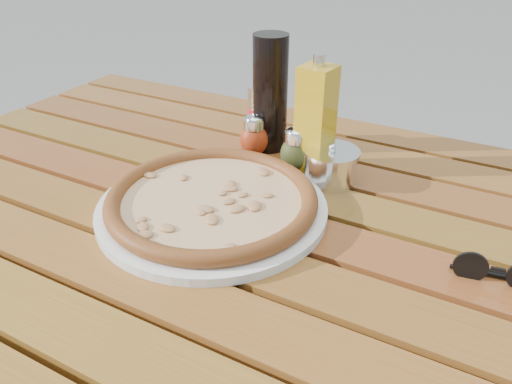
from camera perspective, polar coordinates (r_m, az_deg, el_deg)
The scene contains 10 objects.
table at distance 0.82m, azimuth -0.67°, elevation -6.99°, with size 1.40×0.90×0.75m.
plate at distance 0.79m, azimuth -5.01°, elevation -1.80°, with size 0.36×0.36×0.01m, color silver.
pizza at distance 0.78m, azimuth -5.06°, elevation -0.81°, with size 0.44×0.44×0.03m.
pepper_shaker at distance 0.95m, azimuth -0.23°, elevation 6.47°, with size 0.07×0.07×0.08m.
oregano_shaker at distance 0.90m, azimuth 4.52°, elevation 4.87°, with size 0.07×0.07×0.08m.
dark_bottle at distance 0.95m, azimuth 1.63°, elevation 11.17°, with size 0.07×0.07×0.22m, color black.
soda_can at distance 0.99m, azimuth 1.00°, elevation 8.67°, with size 0.09×0.09×0.12m.
olive_oil_cruet at distance 0.88m, azimuth 6.81°, elevation 8.23°, with size 0.06×0.06×0.21m.
parmesan_tin at distance 0.87m, azimuth 8.56°, elevation 3.03°, with size 0.11×0.11×0.07m.
sunglasses at distance 0.71m, azimuth 25.83°, elevation -8.24°, with size 0.11×0.04×0.04m.
Camera 1 is at (0.32, -0.57, 1.17)m, focal length 35.00 mm.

